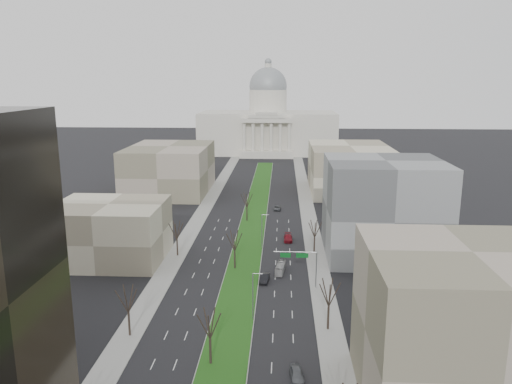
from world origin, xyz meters
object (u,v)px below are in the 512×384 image
(car_black, at_px, (265,278))
(car_grey_near, at_px, (297,374))
(car_grey_far, at_px, (277,208))
(box_van, at_px, (280,268))
(car_red, at_px, (288,238))

(car_black, bearing_deg, car_grey_near, -74.77)
(car_grey_far, relative_size, box_van, 0.65)
(box_van, bearing_deg, car_grey_near, -79.47)
(car_black, distance_m, box_van, 6.66)
(car_black, relative_size, box_van, 0.69)
(car_grey_near, bearing_deg, box_van, 87.95)
(car_red, relative_size, box_van, 0.78)
(car_grey_near, xyz_separation_m, car_black, (-6.02, 36.10, 0.01))
(car_red, bearing_deg, car_grey_near, -89.77)
(car_grey_far, bearing_deg, car_red, -81.21)
(car_grey_near, bearing_deg, car_red, 84.94)
(car_red, bearing_deg, car_grey_far, 95.41)
(car_black, height_order, car_red, car_black)
(car_grey_near, relative_size, car_red, 0.85)
(car_black, relative_size, car_red, 0.88)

